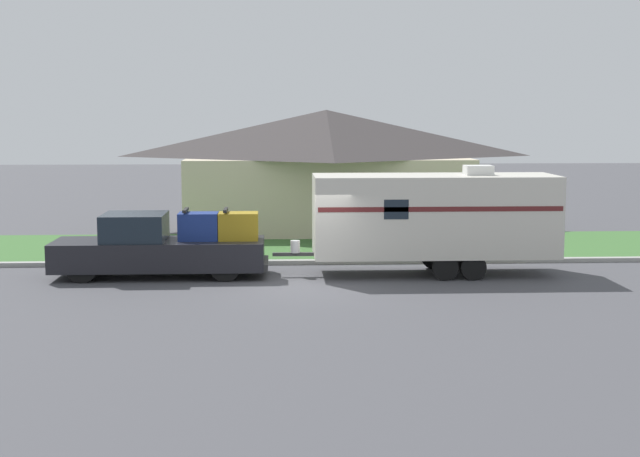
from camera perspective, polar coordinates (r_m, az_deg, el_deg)
name	(u,v)px	position (r m, az deg, el deg)	size (l,w,h in m)	color
ground_plane	(308,287)	(24.67, -0.74, -3.77)	(120.00, 120.00, 0.00)	#47474C
curb_strip	(304,262)	(28.35, -1.02, -2.16)	(80.00, 0.30, 0.14)	#999993
lawn_strip	(301,247)	(31.96, -1.23, -1.17)	(80.00, 7.00, 0.03)	#3D6B33
house_across_street	(326,167)	(37.05, 0.40, 3.95)	(12.16, 7.51, 4.91)	beige
pickup_truck	(161,247)	(26.49, -10.12, -1.19)	(6.25, 1.98, 2.01)	black
travel_trailer	(434,216)	(26.58, 7.34, 0.83)	(8.37, 2.26, 3.25)	black
mailbox	(241,230)	(29.17, -5.09, -0.08)	(0.48, 0.20, 1.30)	brown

